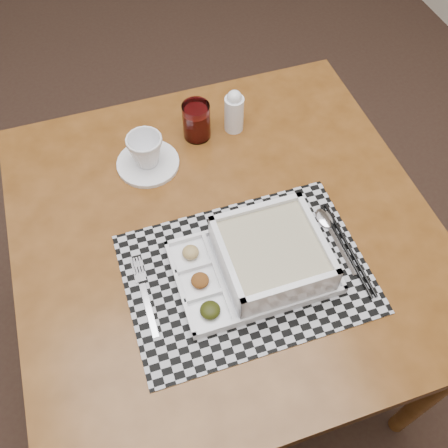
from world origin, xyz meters
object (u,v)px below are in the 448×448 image
(dining_table, at_px, (225,243))
(cup, at_px, (146,150))
(creamer_bottle, at_px, (234,111))
(juice_glass, at_px, (197,122))
(serving_tray, at_px, (266,259))

(dining_table, height_order, cup, cup)
(cup, distance_m, creamer_bottle, 0.24)
(cup, bearing_deg, creamer_bottle, 5.61)
(creamer_bottle, bearing_deg, juice_glass, 176.60)
(serving_tray, distance_m, juice_glass, 0.41)
(cup, bearing_deg, dining_table, -69.39)
(serving_tray, relative_size, cup, 3.80)
(juice_glass, bearing_deg, cup, -158.47)
(dining_table, xyz_separation_m, juice_glass, (0.02, 0.28, 0.12))
(creamer_bottle, bearing_deg, serving_tray, -100.56)
(serving_tray, height_order, juice_glass, juice_glass)
(cup, relative_size, juice_glass, 0.87)
(cup, height_order, juice_glass, juice_glass)
(dining_table, xyz_separation_m, creamer_bottle, (0.12, 0.28, 0.13))
(serving_tray, bearing_deg, cup, 114.14)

